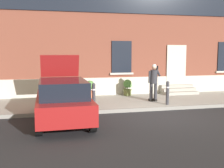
# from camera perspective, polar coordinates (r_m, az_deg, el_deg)

# --- Properties ---
(ground_plane) EXTENTS (80.00, 80.00, 0.00)m
(ground_plane) POSITION_cam_1_polar(r_m,az_deg,el_deg) (10.58, 10.08, -6.69)
(ground_plane) COLOR #232326
(sidewalk) EXTENTS (24.00, 3.60, 0.15)m
(sidewalk) POSITION_cam_1_polar(r_m,az_deg,el_deg) (13.13, 5.28, -3.68)
(sidewalk) COLOR #99968E
(sidewalk) RESTS_ON ground
(curb_edge) EXTENTS (24.00, 0.12, 0.15)m
(curb_edge) POSITION_cam_1_polar(r_m,az_deg,el_deg) (11.41, 8.23, -5.29)
(curb_edge) COLOR gray
(curb_edge) RESTS_ON ground
(building_facade) EXTENTS (24.00, 1.52, 7.50)m
(building_facade) POSITION_cam_1_polar(r_m,az_deg,el_deg) (15.36, 2.48, 11.51)
(building_facade) COLOR brown
(building_facade) RESTS_ON ground
(entrance_stoop) EXTENTS (1.93, 0.96, 0.48)m
(entrance_stoop) POSITION_cam_1_polar(r_m,az_deg,el_deg) (15.51, 13.85, -1.28)
(entrance_stoop) COLOR #9E998E
(entrance_stoop) RESTS_ON sidewalk
(hatchback_car_red) EXTENTS (1.84, 4.09, 2.34)m
(hatchback_car_red) POSITION_cam_1_polar(r_m,az_deg,el_deg) (9.48, -10.37, -3.32)
(hatchback_car_red) COLOR maroon
(hatchback_car_red) RESTS_ON ground
(bollard_near_person) EXTENTS (0.15, 0.15, 1.04)m
(bollard_near_person) POSITION_cam_1_polar(r_m,az_deg,el_deg) (12.03, 11.69, -1.66)
(bollard_near_person) COLOR #333338
(bollard_near_person) RESTS_ON sidewalk
(bollard_far_left) EXTENTS (0.15, 0.15, 1.04)m
(bollard_far_left) POSITION_cam_1_polar(r_m,az_deg,el_deg) (11.08, -3.90, -2.24)
(bollard_far_left) COLOR #333338
(bollard_far_left) RESTS_ON sidewalk
(person_on_phone) EXTENTS (0.51, 0.46, 1.75)m
(person_on_phone) POSITION_cam_1_polar(r_m,az_deg,el_deg) (12.69, 8.82, 0.82)
(person_on_phone) COLOR #2D2D33
(person_on_phone) RESTS_ON sidewalk
(planter_cream) EXTENTS (0.44, 0.44, 0.86)m
(planter_cream) POSITION_cam_1_polar(r_m,az_deg,el_deg) (13.47, -13.13, -1.29)
(planter_cream) COLOR beige
(planter_cream) RESTS_ON sidewalk
(planter_terracotta) EXTENTS (0.44, 0.44, 0.86)m
(planter_terracotta) POSITION_cam_1_polar(r_m,az_deg,el_deg) (13.81, -4.65, -0.94)
(planter_terracotta) COLOR #B25B38
(planter_terracotta) RESTS_ON sidewalk
(planter_olive) EXTENTS (0.44, 0.44, 0.86)m
(planter_olive) POSITION_cam_1_polar(r_m,az_deg,el_deg) (14.38, 3.33, -0.63)
(planter_olive) COLOR #606B38
(planter_olive) RESTS_ON sidewalk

